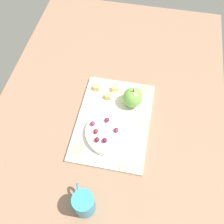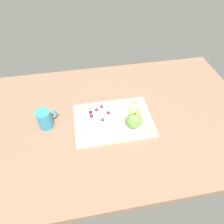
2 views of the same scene
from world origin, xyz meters
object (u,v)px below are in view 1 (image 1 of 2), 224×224
at_px(platter, 113,121).
at_px(cheese_cube_1, 108,96).
at_px(grape_4, 96,131).
at_px(cracker_1, 125,165).
at_px(grape_1, 105,140).
at_px(cracker_2, 78,149).
at_px(grape_3, 116,130).
at_px(apple_whole, 133,98).
at_px(cracker_0, 89,104).
at_px(cracker_4, 142,121).
at_px(cup, 83,203).
at_px(grape_5, 107,120).
at_px(cheese_cube_0, 97,87).
at_px(grape_2, 97,140).
at_px(grape_0, 93,124).
at_px(cheese_cube_2, 115,88).
at_px(cracker_3, 144,89).
at_px(serving_dish, 110,133).

relative_size(platter, cheese_cube_1, 16.23).
bearing_deg(grape_4, cheese_cube_1, -3.13).
bearing_deg(grape_4, cracker_1, -127.41).
height_order(cheese_cube_1, grape_1, grape_1).
distance_m(cracker_2, grape_4, 0.09).
bearing_deg(grape_3, apple_whole, -14.00).
bearing_deg(cracker_0, apple_whole, -77.48).
bearing_deg(cracker_4, grape_3, 129.99).
relative_size(grape_4, cup, 0.20).
distance_m(grape_1, grape_5, 0.08).
height_order(cheese_cube_0, cup, cup).
bearing_deg(grape_1, platter, -5.92).
xyz_separation_m(cheese_cube_0, cup, (-0.44, -0.06, 0.02)).
height_order(cracker_0, cracker_1, same).
relative_size(grape_1, cup, 0.20).
relative_size(cheese_cube_0, cracker_4, 0.55).
height_order(grape_2, grape_3, grape_2).
xyz_separation_m(grape_0, grape_3, (-0.01, -0.09, -0.00)).
height_order(cheese_cube_2, cracker_2, cheese_cube_2).
distance_m(cracker_2, grape_5, 0.14).
height_order(cheese_cube_1, cup, cup).
bearing_deg(cracker_3, serving_dish, 157.26).
distance_m(apple_whole, cheese_cube_0, 0.15).
bearing_deg(cracker_0, cracker_1, -140.61).
distance_m(grape_2, grape_5, 0.08).
bearing_deg(apple_whole, grape_0, 137.74).
bearing_deg(cheese_cube_1, grape_5, -170.71).
height_order(grape_2, grape_5, grape_2).
relative_size(cheese_cube_2, cracker_2, 0.55).
distance_m(cracker_0, cracker_2, 0.19).
xyz_separation_m(apple_whole, grape_3, (-0.14, 0.04, -0.01)).
bearing_deg(cracker_2, cracker_4, -53.23).
bearing_deg(cracker_4, cracker_3, 3.90).
height_order(cracker_0, grape_0, grape_0).
relative_size(cheese_cube_2, grape_4, 1.23).
bearing_deg(cracker_4, cracker_2, 126.77).
xyz_separation_m(apple_whole, cheese_cube_2, (0.05, 0.07, -0.03)).
xyz_separation_m(cracker_4, grape_2, (-0.12, 0.14, 0.03)).
bearing_deg(cheese_cube_1, grape_1, -172.09).
xyz_separation_m(cracker_3, cracker_4, (-0.15, -0.01, 0.00)).
bearing_deg(grape_0, grape_5, -61.83).
xyz_separation_m(cheese_cube_2, cracker_2, (-0.27, 0.08, -0.01)).
height_order(grape_0, grape_5, grape_0).
distance_m(cracker_2, cup, 0.19).
height_order(cracker_0, cup, cup).
bearing_deg(cracker_2, serving_dish, -51.91).
relative_size(cracker_1, grape_1, 2.22).
distance_m(cheese_cube_0, grape_5, 0.17).
bearing_deg(cheese_cube_0, cracker_1, -151.05).
xyz_separation_m(cheese_cube_0, cracker_4, (-0.11, -0.19, -0.01)).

